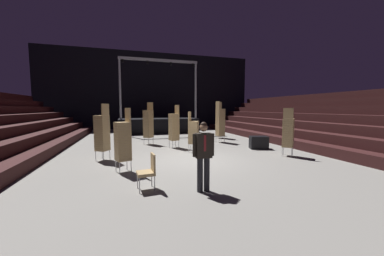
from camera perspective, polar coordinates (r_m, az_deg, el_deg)
name	(u,v)px	position (r m, az deg, el deg)	size (l,w,h in m)	color
ground_plane	(193,161)	(9.02, 0.23, -8.68)	(22.00, 30.00, 0.10)	slate
arena_end_wall	(152,91)	(23.59, -10.51, 9.70)	(22.00, 0.30, 8.00)	black
bleacher_bank_right	(330,118)	(14.40, 32.73, 2.23)	(5.25, 24.00, 3.15)	black
stage_riser	(158,124)	(19.43, -9.04, 0.96)	(6.67, 3.47, 6.10)	black
man_with_tie	(204,152)	(5.44, 3.08, -6.48)	(0.57, 0.24, 1.78)	black
chair_stack_front_left	(148,123)	(12.89, -11.53, 1.19)	(0.62, 0.62, 2.48)	#B2B5BA
chair_stack_front_right	(219,120)	(15.47, 7.26, 2.07)	(0.62, 0.62, 2.56)	#B2B5BA
chair_stack_mid_left	(288,132)	(10.40, 24.18, -1.02)	(0.62, 0.62, 2.14)	#B2B5BA
chair_stack_mid_right	(220,122)	(13.50, 7.50, 1.61)	(0.50, 0.50, 2.56)	#B2B5BA
chair_stack_mid_centre	(174,126)	(11.56, -4.80, 0.41)	(0.55, 0.55, 2.31)	#B2B5BA
chair_stack_rear_left	(193,132)	(10.43, 0.37, -1.02)	(0.60, 0.60, 1.96)	#B2B5BA
chair_stack_rear_right	(123,140)	(7.42, -17.88, -3.15)	(0.57, 0.57, 2.14)	#B2B5BA
chair_stack_rear_centre	(102,132)	(9.41, -22.76, -1.07)	(0.61, 0.61, 2.31)	#B2B5BA
equipment_road_case	(259,142)	(11.86, 17.29, -3.69)	(0.90, 0.60, 0.66)	black
loose_chair_near_man	(148,169)	(5.79, -11.51, -10.75)	(0.48, 0.48, 0.95)	#B2B5BA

